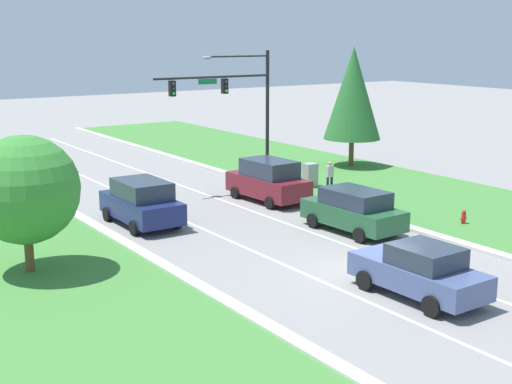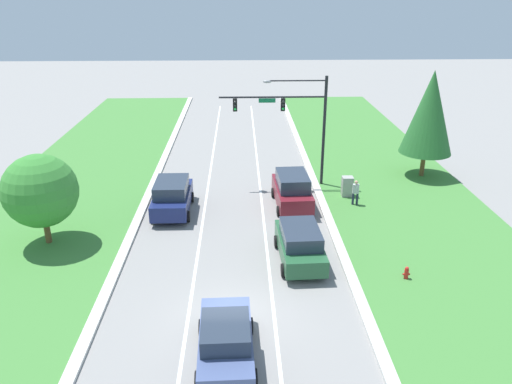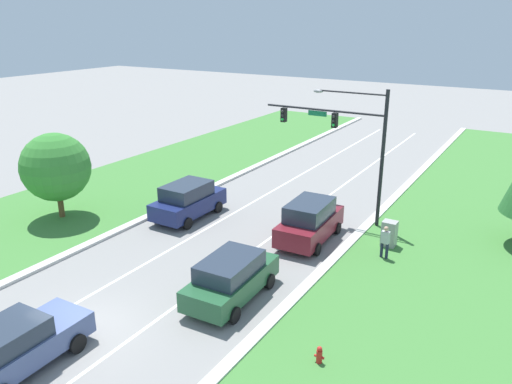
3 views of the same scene
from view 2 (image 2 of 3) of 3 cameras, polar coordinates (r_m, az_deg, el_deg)
The scene contains 16 objects.
ground_plane at distance 21.23m, azimuth -2.86°, elevation -14.65°, with size 160.00×160.00×0.00m, color gray.
curb_strip_right at distance 21.81m, azimuth 12.61°, elevation -13.87°, with size 0.50×90.00×0.15m.
curb_strip_left at distance 22.04m, azimuth -18.18°, elevation -14.10°, with size 0.50×90.00×0.15m.
grass_verge_right at distance 23.63m, azimuth 25.35°, elevation -12.70°, with size 10.00×90.00×0.08m.
lane_stripe_inner_left at distance 21.34m, azimuth -7.86°, elevation -14.62°, with size 0.14×81.00×0.01m.
lane_stripe_inner_right at distance 21.26m, azimuth 2.16°, elevation -14.55°, with size 0.14×81.00×0.01m.
traffic_signal_mast at distance 33.39m, azimuth 4.38°, elevation 8.83°, with size 7.07×0.41×7.51m.
burgundy_suv at distance 31.16m, azimuth 4.15°, elevation 0.24°, with size 2.39×4.82×2.15m.
slate_blue_sedan at distance 18.92m, azimuth -3.48°, elevation -16.59°, with size 2.22×4.67×1.78m.
navy_suv at distance 30.66m, azimuth -9.56°, elevation -0.47°, with size 2.31×4.70×2.05m.
forest_suv at distance 25.03m, azimuth 5.05°, elevation -5.88°, with size 2.34×4.78×1.87m.
utility_cabinet at distance 33.11m, azimuth 10.38°, elevation 0.57°, with size 0.70×0.60×1.39m.
pedestrian at distance 31.77m, azimuth 11.31°, elevation 0.02°, with size 0.40×0.25×1.69m.
fire_hydrant at distance 24.72m, azimuth 16.81°, elevation -8.90°, with size 0.34×0.20×0.70m.
conifer_near_right_tree at distance 37.03m, azimuth 19.23°, elevation 8.58°, with size 3.63×3.63×7.65m.
oak_near_left_tree at distance 28.00m, azimuth -23.44°, elevation 0.11°, with size 3.84×3.84×4.98m.
Camera 2 is at (0.46, -16.96, 12.76)m, focal length 35.00 mm.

